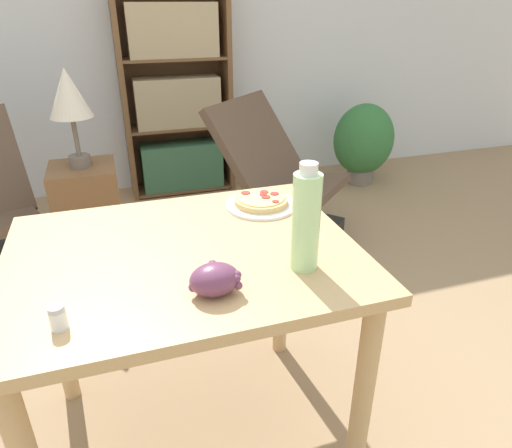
{
  "coord_description": "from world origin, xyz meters",
  "views": [
    {
      "loc": [
        -0.2,
        -1.12,
        1.42
      ],
      "look_at": [
        0.17,
        0.03,
        0.83
      ],
      "focal_mm": 32.0,
      "sensor_mm": 36.0,
      "label": 1
    }
  ],
  "objects": [
    {
      "name": "ground_plane",
      "position": [
        0.0,
        0.0,
        0.0
      ],
      "size": [
        14.0,
        14.0,
        0.0
      ],
      "primitive_type": "plane",
      "color": "#9E7F5B"
    },
    {
      "name": "wall_back",
      "position": [
        0.0,
        2.62,
        1.3
      ],
      "size": [
        8.0,
        0.05,
        2.6
      ],
      "color": "silver",
      "rests_on": "ground_plane"
    },
    {
      "name": "dining_table",
      "position": [
        -0.04,
        0.04,
        0.65
      ],
      "size": [
        1.0,
        0.79,
        0.77
      ],
      "color": "tan",
      "rests_on": "ground_plane"
    },
    {
      "name": "pizza_on_plate",
      "position": [
        0.27,
        0.27,
        0.78
      ],
      "size": [
        0.25,
        0.25,
        0.04
      ],
      "color": "white",
      "rests_on": "dining_table"
    },
    {
      "name": "grape_bunch",
      "position": [
        -0.0,
        -0.19,
        0.81
      ],
      "size": [
        0.13,
        0.11,
        0.08
      ],
      "color": "#6B3856",
      "rests_on": "dining_table"
    },
    {
      "name": "drink_bottle",
      "position": [
        0.25,
        -0.15,
        0.91
      ],
      "size": [
        0.08,
        0.08,
        0.3
      ],
      "color": "#B7EAA3",
      "rests_on": "dining_table"
    },
    {
      "name": "salt_shaker",
      "position": [
        -0.36,
        -0.22,
        0.8
      ],
      "size": [
        0.04,
        0.04,
        0.06
      ],
      "color": "white",
      "rests_on": "dining_table"
    },
    {
      "name": "lounge_chair_far",
      "position": [
        0.77,
        1.37,
        0.29
      ],
      "size": [
        0.94,
        1.01,
        0.88
      ],
      "rotation": [
        0.0,
        0.0,
        0.74
      ],
      "color": "black",
      "rests_on": "ground_plane"
    },
    {
      "name": "bookshelf",
      "position": [
        0.32,
        2.44,
        0.74
      ],
      "size": [
        0.82,
        0.31,
        1.55
      ],
      "color": "brown",
      "rests_on": "ground_plane"
    },
    {
      "name": "side_table",
      "position": [
        -0.37,
        1.33,
        0.32
      ],
      "size": [
        0.34,
        0.34,
        0.64
      ],
      "color": "brown",
      "rests_on": "ground_plane"
    },
    {
      "name": "table_lamp",
      "position": [
        -0.37,
        1.33,
        0.99
      ],
      "size": [
        0.21,
        0.21,
        0.5
      ],
      "color": "#665B51",
      "rests_on": "side_table"
    },
    {
      "name": "potted_plant_floor",
      "position": [
        1.79,
        2.12,
        0.36
      ],
      "size": [
        0.51,
        0.43,
        0.67
      ],
      "color": "#70665B",
      "rests_on": "ground_plane"
    }
  ]
}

